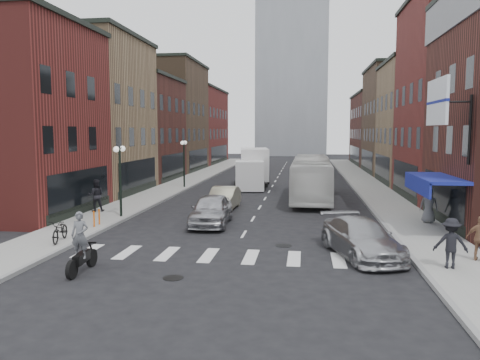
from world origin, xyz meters
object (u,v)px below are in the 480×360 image
object	(u,v)px
streetlamp_far	(184,155)
parked_bicycle	(60,230)
ped_left_solo	(96,195)
ped_right_a	(451,243)
bike_rack	(97,218)
transit_bus	(311,178)
sedan_left_near	(211,210)
billboard_sign	(439,103)
curb_car	(361,238)
motorcycle_rider	(81,244)
ped_right_c	(429,205)
sedan_left_far	(224,198)
streetlamp_near	(120,168)
box_truck	(253,168)

from	to	relation	value
streetlamp_far	parked_bicycle	bearing A→B (deg)	-90.74
ped_left_solo	ped_right_a	distance (m)	19.79
bike_rack	transit_bus	size ratio (longest dim) A/B	0.07
ped_right_a	sedan_left_near	bearing A→B (deg)	-26.90
billboard_sign	curb_car	xyz separation A→B (m)	(-3.47, -2.77, -5.40)
bike_rack	curb_car	xyz separation A→B (m)	(12.72, -3.57, 0.18)
motorcycle_rider	ped_right_a	xyz separation A→B (m)	(12.80, 1.90, 0.02)
billboard_sign	ped_right_a	xyz separation A→B (m)	(-0.61, -4.50, -5.09)
sedan_left_near	ped_right_c	bearing A→B (deg)	5.10
motorcycle_rider	sedan_left_far	xyz separation A→B (m)	(2.66, 13.73, -0.30)
streetlamp_far	transit_bus	bearing A→B (deg)	-25.68
motorcycle_rider	transit_bus	world-z (taller)	transit_bus
streetlamp_far	motorcycle_rider	world-z (taller)	streetlamp_far
sedan_left_near	streetlamp_near	bearing A→B (deg)	167.29
streetlamp_near	parked_bicycle	size ratio (longest dim) A/B	2.22
transit_bus	sedan_left_far	size ratio (longest dim) A/B	2.61
streetlamp_near	billboard_sign	bearing A→B (deg)	-12.35
billboard_sign	motorcycle_rider	bearing A→B (deg)	-154.48
ped_left_solo	ped_right_a	bearing A→B (deg)	129.01
streetlamp_far	box_truck	world-z (taller)	streetlamp_far
transit_bus	sedan_left_near	xyz separation A→B (m)	(-5.32, -9.84, -0.78)
motorcycle_rider	curb_car	distance (m)	10.59
ped_left_solo	ped_right_a	size ratio (longest dim) A/B	1.08
curb_car	ped_right_c	bearing A→B (deg)	40.65
bike_rack	sedan_left_far	world-z (taller)	sedan_left_far
billboard_sign	sedan_left_near	world-z (taller)	billboard_sign
bike_rack	motorcycle_rider	bearing A→B (deg)	-68.92
box_truck	ped_left_solo	distance (m)	16.41
box_truck	sedan_left_far	xyz separation A→B (m)	(-0.53, -11.88, -0.96)
transit_bus	parked_bicycle	world-z (taller)	transit_bus
motorcycle_rider	parked_bicycle	distance (m)	4.71
ped_right_a	ped_right_c	bearing A→B (deg)	-91.04
ped_right_a	ped_right_c	xyz separation A→B (m)	(1.37, 8.46, 0.03)
sedan_left_far	ped_right_c	size ratio (longest dim) A/B	2.37
sedan_left_far	ped_left_solo	size ratio (longest dim) A/B	2.26
bike_rack	box_truck	distance (m)	19.38
sedan_left_far	parked_bicycle	world-z (taller)	sedan_left_far
box_truck	ped_left_solo	world-z (taller)	box_truck
transit_bus	curb_car	size ratio (longest dim) A/B	2.26
sedan_left_far	streetlamp_near	bearing A→B (deg)	-142.13
streetlamp_far	sedan_left_near	size ratio (longest dim) A/B	0.87
sedan_left_far	curb_car	size ratio (longest dim) A/B	0.86
bike_rack	curb_car	size ratio (longest dim) A/B	0.16
sedan_left_far	ped_left_solo	bearing A→B (deg)	-159.29
box_truck	curb_car	size ratio (longest dim) A/B	1.60
billboard_sign	sedan_left_near	size ratio (longest dim) A/B	0.78
box_truck	billboard_sign	bearing A→B (deg)	-69.94
curb_car	ped_right_a	xyz separation A→B (m)	(2.85, -1.73, 0.31)
parked_bicycle	ped_left_solo	size ratio (longest dim) A/B	0.96
billboard_sign	streetlamp_near	xyz separation A→B (m)	(-15.99, 3.50, -3.22)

